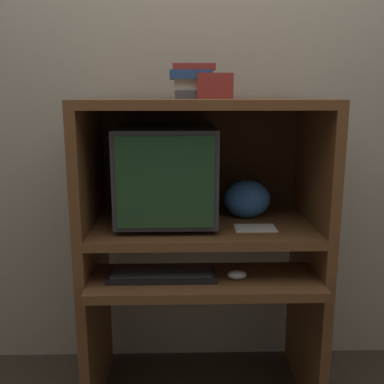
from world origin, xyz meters
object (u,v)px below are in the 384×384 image
keyboard (162,275)px  mouse (237,275)px  book_stack (192,80)px  crt_monitor (167,173)px  snack_bag (247,199)px  storage_box (214,86)px

keyboard → mouse: bearing=-3.0°
book_stack → crt_monitor: bearing=-154.5°
crt_monitor → snack_bag: (0.35, 0.05, -0.12)m
snack_bag → book_stack: size_ratio=1.09×
snack_bag → book_stack: 0.56m
crt_monitor → book_stack: (0.11, 0.05, 0.38)m
keyboard → mouse: size_ratio=5.66×
keyboard → book_stack: bearing=63.4°
keyboard → mouse: (0.29, -0.02, 0.00)m
snack_bag → mouse: bearing=-105.0°
storage_box → snack_bag: bearing=5.7°
keyboard → storage_box: storage_box is taller
crt_monitor → storage_box: bearing=10.4°
mouse → book_stack: 0.81m
mouse → book_stack: bearing=122.2°
crt_monitor → mouse: bearing=-38.0°
keyboard → snack_bag: 0.51m
mouse → snack_bag: 0.37m
mouse → snack_bag: snack_bag is taller
crt_monitor → book_stack: size_ratio=2.46×
snack_bag → book_stack: (-0.24, 0.00, 0.50)m
keyboard → book_stack: (0.13, 0.25, 0.75)m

